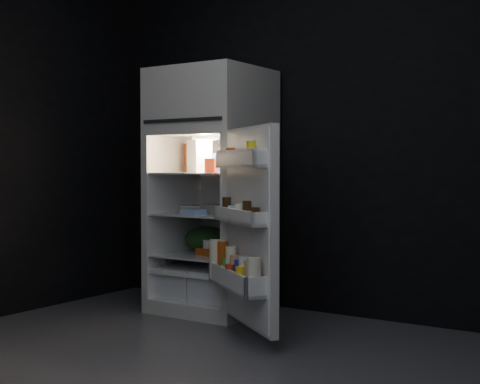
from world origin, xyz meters
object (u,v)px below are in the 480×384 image
Objects in this scene: egg_carton at (219,209)px; yogurt_tray at (214,252)px; milk_jug at (199,156)px; fridge_door at (246,231)px; refrigerator at (213,182)px.

egg_carton is 0.31m from yogurt_tray.
milk_jug is at bearing 178.18° from yogurt_tray.
fridge_door is 4.57× the size of egg_carton.
refrigerator is 0.25m from egg_carton.
milk_jug is at bearing 144.14° from fridge_door.
yogurt_tray is at bearing -50.80° from refrigerator.
milk_jug is 0.90× the size of egg_carton.
yogurt_tray is (-0.03, -0.02, -0.31)m from egg_carton.
fridge_door is 4.45× the size of yogurt_tray.
refrigerator is at bearing 138.38° from fridge_door.
refrigerator is 1.46× the size of fridge_door.
milk_jug is at bearing -154.53° from refrigerator.
fridge_door is at bearing -40.17° from egg_carton.
egg_carton is (0.21, -0.05, -0.38)m from milk_jug.
refrigerator reaches higher than yogurt_tray.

